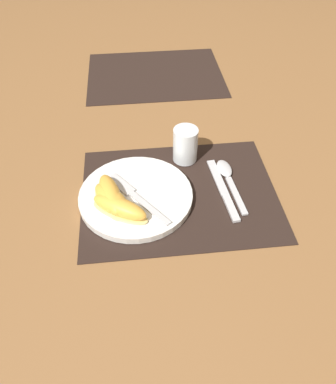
% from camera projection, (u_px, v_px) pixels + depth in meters
% --- Properties ---
extents(ground_plane, '(3.00, 3.00, 0.00)m').
position_uv_depth(ground_plane, '(179.00, 194.00, 0.86)').
color(ground_plane, olive).
extents(placemat, '(0.44, 0.34, 0.00)m').
position_uv_depth(placemat, '(179.00, 193.00, 0.86)').
color(placemat, black).
rests_on(placemat, ground_plane).
extents(placemat_far, '(0.44, 0.34, 0.00)m').
position_uv_depth(placemat_far, '(155.00, 74.00, 1.25)').
color(placemat_far, black).
rests_on(placemat_far, ground_plane).
extents(plate, '(0.25, 0.25, 0.02)m').
position_uv_depth(plate, '(136.00, 196.00, 0.84)').
color(plate, white).
rests_on(plate, placemat).
extents(juice_glass, '(0.06, 0.06, 0.09)m').
position_uv_depth(juice_glass, '(185.00, 147.00, 0.91)').
color(juice_glass, silver).
rests_on(juice_glass, placemat).
extents(knife, '(0.04, 0.20, 0.01)m').
position_uv_depth(knife, '(223.00, 191.00, 0.86)').
color(knife, silver).
rests_on(knife, placemat).
extents(spoon, '(0.04, 0.18, 0.01)m').
position_uv_depth(spoon, '(227.00, 175.00, 0.89)').
color(spoon, silver).
rests_on(spoon, placemat).
extents(fork, '(0.14, 0.17, 0.00)m').
position_uv_depth(fork, '(134.00, 195.00, 0.83)').
color(fork, silver).
rests_on(fork, plate).
extents(citrus_wedge_0, '(0.08, 0.14, 0.04)m').
position_uv_depth(citrus_wedge_0, '(111.00, 195.00, 0.80)').
color(citrus_wedge_0, '#F4DB84').
rests_on(citrus_wedge_0, plate).
extents(citrus_wedge_1, '(0.11, 0.13, 0.04)m').
position_uv_depth(citrus_wedge_1, '(112.00, 200.00, 0.80)').
color(citrus_wedge_1, '#F4DB84').
rests_on(citrus_wedge_1, plate).
extents(citrus_wedge_2, '(0.14, 0.11, 0.04)m').
position_uv_depth(citrus_wedge_2, '(120.00, 208.00, 0.78)').
color(citrus_wedge_2, '#F4DB84').
rests_on(citrus_wedge_2, plate).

